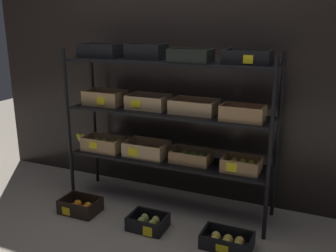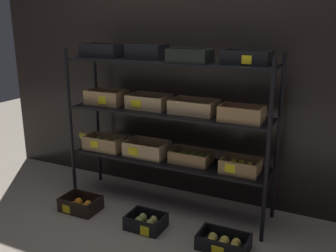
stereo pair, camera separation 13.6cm
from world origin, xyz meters
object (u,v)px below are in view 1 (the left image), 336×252
object	(u,v)px
display_rack	(166,110)
crate_ground_apple_gold	(227,241)
crate_ground_orange	(80,207)
crate_ground_pear	(148,223)

from	to	relation	value
display_rack	crate_ground_apple_gold	size ratio (longest dim) A/B	5.02
display_rack	crate_ground_orange	xyz separation A→B (m)	(-0.64, -0.42, -0.84)
display_rack	crate_ground_orange	distance (m)	1.14
crate_ground_orange	crate_ground_pear	world-z (taller)	crate_ground_orange
crate_ground_pear	crate_ground_apple_gold	world-z (taller)	crate_ground_pear
display_rack	crate_ground_orange	bearing A→B (deg)	-146.86
crate_ground_pear	display_rack	bearing A→B (deg)	93.25
display_rack	crate_ground_pear	world-z (taller)	display_rack
crate_ground_pear	crate_ground_orange	bearing A→B (deg)	179.33
crate_ground_orange	display_rack	bearing A→B (deg)	33.14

